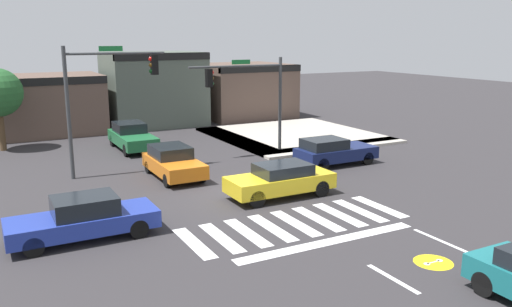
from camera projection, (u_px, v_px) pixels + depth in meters
ground_plane at (239, 191)px, 22.58m from camera, size 120.00×120.00×0.00m
crosswalk_near at (295, 223)px, 18.71m from camera, size 8.28×2.88×0.01m
lane_markings at (480, 299)px, 13.29m from camera, size 6.80×18.75×0.01m
bike_detector_marking at (433, 262)px, 15.46m from camera, size 1.16×1.16×0.01m
curb_corner_northeast at (291, 136)px, 34.58m from camera, size 10.00×10.60×0.15m
storefront_row at (156, 94)px, 39.43m from camera, size 23.47×6.74×5.42m
traffic_signal_northwest at (105, 86)px, 24.44m from camera, size 4.76×0.32×6.13m
traffic_signal_northeast at (248, 88)px, 28.59m from camera, size 5.59×0.32×5.42m
car_navy at (333, 151)px, 27.04m from camera, size 4.19×1.84×1.43m
car_orange at (173, 162)px, 24.70m from camera, size 1.86×4.12×1.46m
car_blue at (84, 218)px, 17.12m from camera, size 4.77×1.76×1.44m
car_green at (132, 136)px, 30.83m from camera, size 1.85×4.67×1.54m
car_yellow at (281, 180)px, 21.65m from camera, size 4.48×1.79×1.40m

